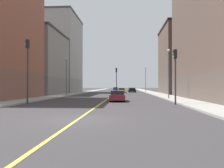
% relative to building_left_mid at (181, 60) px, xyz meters
% --- Properties ---
extents(ground_plane, '(400.00, 400.00, 0.00)m').
position_rel_building_left_mid_xyz_m(ground_plane, '(-15.38, -39.94, -7.80)').
color(ground_plane, '#373436').
rests_on(ground_plane, ground).
extents(sidewalk_left, '(3.22, 168.00, 0.15)m').
position_rel_building_left_mid_xyz_m(sidewalk_left, '(-5.92, 9.06, -7.72)').
color(sidewalk_left, '#9E9B93').
rests_on(sidewalk_left, ground).
extents(sidewalk_right, '(3.22, 168.00, 0.15)m').
position_rel_building_left_mid_xyz_m(sidewalk_right, '(-24.84, 9.06, -7.72)').
color(sidewalk_right, '#9E9B93').
rests_on(sidewalk_right, ground).
extents(lane_center_stripe, '(0.16, 154.00, 0.01)m').
position_rel_building_left_mid_xyz_m(lane_center_stripe, '(-15.38, 9.06, -7.79)').
color(lane_center_stripe, '#E5D14C').
rests_on(lane_center_stripe, ground).
extents(building_left_mid, '(8.91, 14.53, 15.57)m').
position_rel_building_left_mid_xyz_m(building_left_mid, '(0.00, 0.00, 0.00)').
color(building_left_mid, brown).
rests_on(building_left_mid, ground).
extents(building_right_midblock, '(8.91, 14.36, 13.15)m').
position_rel_building_left_mid_xyz_m(building_right_midblock, '(-30.75, -7.01, -1.21)').
color(building_right_midblock, slate).
rests_on(building_right_midblock, ground).
extents(building_right_distant, '(8.91, 15.84, 21.48)m').
position_rel_building_left_mid_xyz_m(building_right_distant, '(-30.75, 8.79, 2.95)').
color(building_right_distant, gray).
rests_on(building_right_distant, ground).
extents(traffic_light_left_near, '(0.40, 0.32, 5.42)m').
position_rel_building_left_mid_xyz_m(traffic_light_left_near, '(-7.94, -29.91, -4.25)').
color(traffic_light_left_near, '#2D2D2D').
rests_on(traffic_light_left_near, ground).
extents(traffic_light_right_near, '(0.40, 0.32, 6.61)m').
position_rel_building_left_mid_xyz_m(traffic_light_right_near, '(-22.84, -29.91, -3.57)').
color(traffic_light_right_near, '#2D2D2D').
rests_on(traffic_light_right_near, ground).
extents(traffic_light_median_far, '(0.40, 0.32, 5.77)m').
position_rel_building_left_mid_xyz_m(traffic_light_median_far, '(-14.90, -3.95, -4.05)').
color(traffic_light_median_far, '#2D2D2D').
rests_on(traffic_light_median_far, ground).
extents(street_lamp_left_near, '(0.36, 0.36, 6.78)m').
position_rel_building_left_mid_xyz_m(street_lamp_left_near, '(-6.93, -21.17, -3.51)').
color(street_lamp_left_near, '#4C4C51').
rests_on(street_lamp_left_near, ground).
extents(street_lamp_right_near, '(0.36, 0.36, 6.98)m').
position_rel_building_left_mid_xyz_m(street_lamp_right_near, '(-23.83, -11.72, -3.41)').
color(street_lamp_right_near, '#4C4C51').
rests_on(street_lamp_right_near, ground).
extents(street_lamp_left_far, '(0.36, 0.36, 7.61)m').
position_rel_building_left_mid_xyz_m(street_lamp_left_far, '(-6.93, 14.91, -3.07)').
color(street_lamp_left_far, '#4C4C51').
rests_on(street_lamp_left_far, ground).
extents(car_yellow, '(1.91, 4.34, 1.29)m').
position_rel_building_left_mid_xyz_m(car_yellow, '(-13.96, 7.33, -7.17)').
color(car_yellow, gold).
rests_on(car_yellow, ground).
extents(car_silver, '(1.83, 4.30, 1.26)m').
position_rel_building_left_mid_xyz_m(car_silver, '(-14.01, 13.87, -7.18)').
color(car_silver, silver).
rests_on(car_silver, ground).
extents(car_black, '(2.03, 4.35, 1.35)m').
position_rel_building_left_mid_xyz_m(car_black, '(-11.04, 11.68, -7.14)').
color(car_black, black).
rests_on(car_black, ground).
extents(car_green, '(2.09, 4.60, 1.26)m').
position_rel_building_left_mid_xyz_m(car_green, '(-11.13, 21.68, -7.17)').
color(car_green, '#1E6B38').
rests_on(car_green, ground).
extents(car_blue, '(1.82, 4.58, 1.38)m').
position_rel_building_left_mid_xyz_m(car_blue, '(-16.62, 28.09, -7.12)').
color(car_blue, '#23389E').
rests_on(car_blue, ground).
extents(car_maroon, '(1.84, 4.35, 1.29)m').
position_rel_building_left_mid_xyz_m(car_maroon, '(-13.78, -25.36, -7.16)').
color(car_maroon, maroon).
rests_on(car_maroon, ground).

